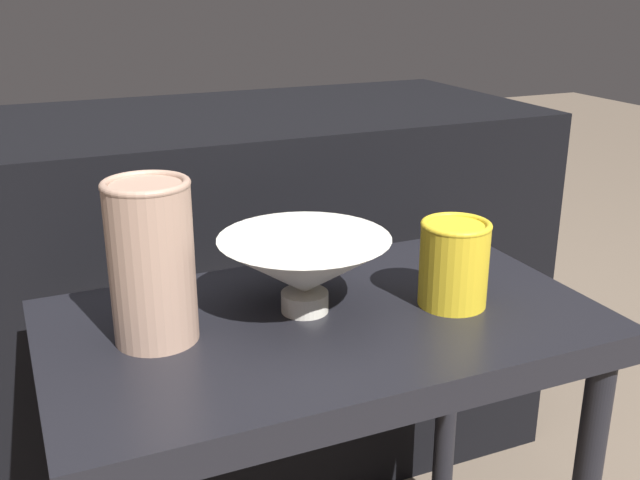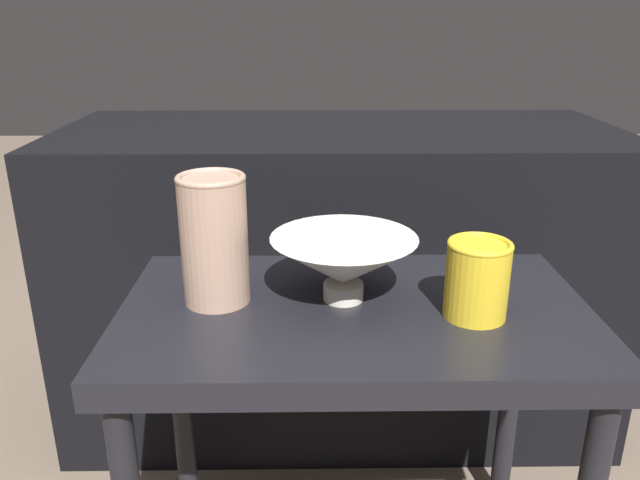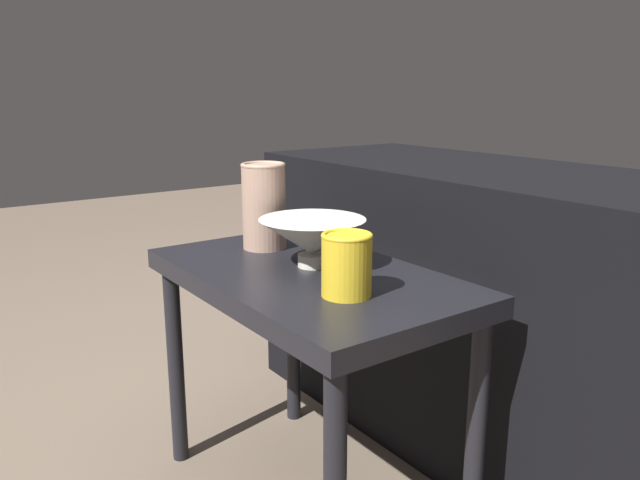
{
  "view_description": "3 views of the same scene",
  "coord_description": "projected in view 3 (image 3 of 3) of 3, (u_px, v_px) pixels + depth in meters",
  "views": [
    {
      "loc": [
        -0.34,
        -0.76,
        0.91
      ],
      "look_at": [
        0.01,
        0.03,
        0.6
      ],
      "focal_mm": 42.0,
      "sensor_mm": 36.0,
      "label": 1
    },
    {
      "loc": [
        -0.06,
        -0.81,
        0.91
      ],
      "look_at": [
        -0.05,
        0.01,
        0.61
      ],
      "focal_mm": 35.0,
      "sensor_mm": 36.0,
      "label": 2
    },
    {
      "loc": [
        0.96,
        -0.67,
        0.86
      ],
      "look_at": [
        0.02,
        0.02,
        0.57
      ],
      "focal_mm": 35.0,
      "sensor_mm": 36.0,
      "label": 3
    }
  ],
  "objects": [
    {
      "name": "vase_colorful_right",
      "position": [
        347.0,
        264.0,
        1.06
      ],
      "size": [
        0.09,
        0.09,
        0.11
      ],
      "color": "gold",
      "rests_on": "table"
    },
    {
      "name": "vase_textured_left",
      "position": [
        264.0,
        205.0,
        1.37
      ],
      "size": [
        0.1,
        0.1,
        0.19
      ],
      "color": "tan",
      "rests_on": "table"
    },
    {
      "name": "bowl",
      "position": [
        312.0,
        237.0,
        1.23
      ],
      "size": [
        0.21,
        0.21,
        0.1
      ],
      "color": "silver",
      "rests_on": "table"
    },
    {
      "name": "table",
      "position": [
        308.0,
        303.0,
        1.24
      ],
      "size": [
        0.68,
        0.39,
        0.51
      ],
      "color": "black",
      "rests_on": "ground_plane"
    },
    {
      "name": "couch_backdrop",
      "position": [
        476.0,
        302.0,
        1.55
      ],
      "size": [
        1.19,
        0.5,
        0.68
      ],
      "color": "black",
      "rests_on": "ground_plane"
    }
  ]
}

